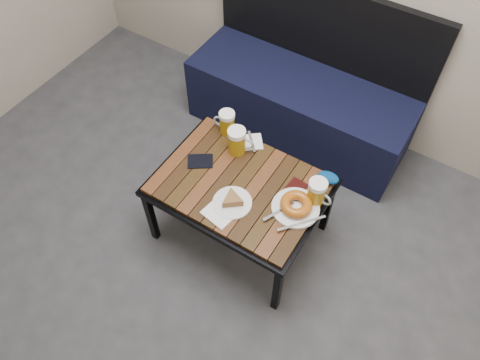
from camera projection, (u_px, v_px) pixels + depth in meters
The scene contains 12 objects.
bench at pixel (301, 100), 2.96m from camera, with size 1.40×0.50×0.95m.
cafe_table at pixel (240, 189), 2.35m from camera, with size 0.84×0.62×0.47m.
beer_mug_left at pixel (227, 122), 2.47m from camera, with size 0.13×0.09×0.14m.
beer_mug_centre at pixel (237, 141), 2.38m from camera, with size 0.14×0.12×0.15m.
beer_mug_right at pixel (317, 192), 2.20m from camera, with size 0.14×0.10×0.14m.
plate_pie at pixel (232, 201), 2.23m from camera, with size 0.19×0.19×0.05m.
plate_bagel at pixel (296, 206), 2.21m from camera, with size 0.26×0.28×0.06m.
napkin_left at pixel (252, 142), 2.48m from camera, with size 0.16×0.16×0.01m.
napkin_right at pixel (219, 213), 2.21m from camera, with size 0.16×0.14×0.01m.
passport_navy at pixel (200, 161), 2.40m from camera, with size 0.09×0.13×0.01m, color black.
passport_burgundy at pixel (295, 189), 2.29m from camera, with size 0.09×0.12×0.01m, color black.
knit_pouch at pixel (328, 178), 2.31m from camera, with size 0.11×0.07×0.05m, color navy.
Camera 1 is at (0.62, -0.28, 2.35)m, focal length 35.00 mm.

